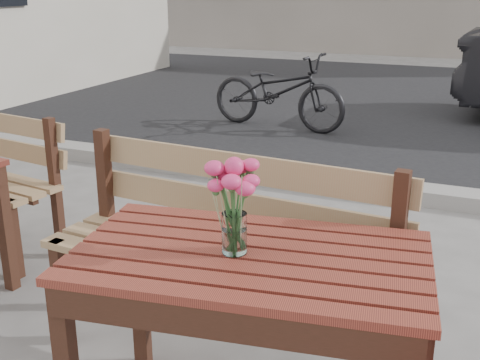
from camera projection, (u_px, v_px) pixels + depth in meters
name	position (u px, v px, depth m)	size (l,w,h in m)	color
street	(396.00, 133.00, 6.60)	(30.00, 8.12, 0.12)	black
main_table	(249.00, 285.00, 2.07)	(1.29, 0.86, 0.74)	#571E16
main_bench	(225.00, 233.00, 2.58)	(1.59, 0.59, 0.97)	#A57E55
main_vase	(234.00, 194.00, 1.97)	(0.18, 0.18, 0.33)	white
bicycle	(278.00, 91.00, 6.82)	(0.57, 1.64, 0.86)	black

